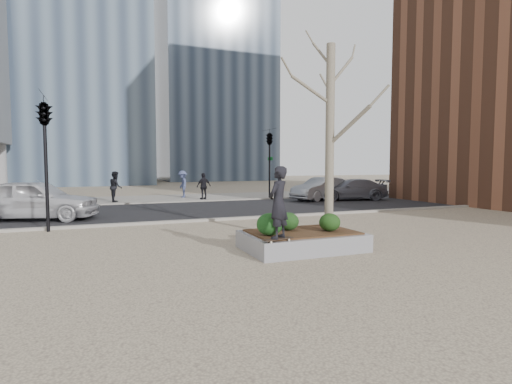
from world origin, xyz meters
name	(u,v)px	position (x,y,z in m)	size (l,w,h in m)	color
ground	(267,253)	(0.00, 0.00, 0.00)	(120.00, 120.00, 0.00)	tan
street	(185,210)	(0.00, 10.00, 0.01)	(60.00, 8.00, 0.02)	black
far_sidewalk	(163,199)	(0.00, 17.00, 0.01)	(60.00, 6.00, 0.02)	gray
planter	(302,241)	(1.00, 0.00, 0.23)	(3.00, 2.00, 0.45)	gray
planter_mulch	(302,232)	(1.00, 0.00, 0.47)	(2.70, 1.70, 0.04)	#382314
sycamore_tree	(330,107)	(2.00, 0.30, 3.79)	(2.80, 2.80, 6.60)	gray
shrub_left	(270,224)	(-0.05, -0.28, 0.77)	(0.65, 0.65, 0.55)	#123A15
shrub_middle	(288,221)	(0.72, 0.24, 0.73)	(0.56, 0.56, 0.48)	#113714
shrub_right	(330,222)	(1.66, -0.29, 0.72)	(0.55, 0.55, 0.47)	#133811
skateboard	(278,240)	(-0.10, -0.88, 0.49)	(0.78, 0.20, 0.07)	black
skateboarder	(278,202)	(-0.10, -0.88, 1.36)	(0.61, 0.40, 1.67)	black
police_car	(35,200)	(-6.25, 8.79, 0.83)	(1.91, 4.75, 1.62)	silver
car_silver	(322,189)	(9.00, 12.24, 0.72)	(1.49, 4.28, 1.41)	#A4A6AC
car_third	(351,189)	(10.68, 11.58, 0.67)	(1.82, 4.49, 1.30)	slate
pedestrian_a	(116,187)	(-2.93, 15.64, 0.92)	(0.88, 0.68, 1.80)	black
pedestrian_b	(183,184)	(1.35, 17.24, 0.92)	(1.15, 0.66, 1.79)	#404873
pedestrian_c	(204,186)	(2.29, 15.28, 0.86)	(0.97, 0.41, 1.66)	black
traffic_light_near	(46,164)	(-5.50, 5.60, 2.25)	(0.60, 2.48, 4.50)	black
traffic_light_far	(269,164)	(6.50, 14.60, 2.25)	(0.60, 2.48, 4.50)	black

